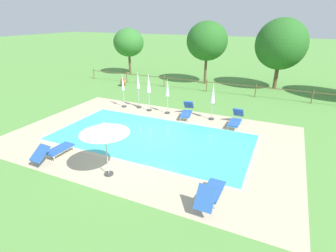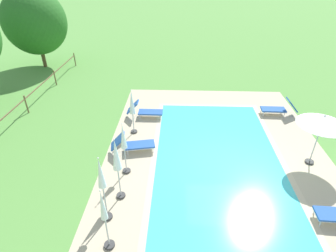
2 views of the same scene
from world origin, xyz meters
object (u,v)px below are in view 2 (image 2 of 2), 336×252
tree_west_mid (35,22)px  sun_lounger_north_near_steps (134,144)px  patio_umbrella_open_foreground (323,121)px  patio_umbrella_closed_row_east (116,159)px  sun_lounger_north_mid (279,108)px  patio_umbrella_closed_row_west (124,141)px  patio_umbrella_closed_row_centre (104,213)px  sun_lounger_north_far (145,111)px  patio_umbrella_closed_row_mid_east (101,179)px  patio_umbrella_closed_row_mid_west (132,105)px

tree_west_mid → sun_lounger_north_near_steps: bearing=-141.5°
patio_umbrella_open_foreground → patio_umbrella_closed_row_east: 7.90m
sun_lounger_north_mid → patio_umbrella_closed_row_west: bearing=124.1°
patio_umbrella_open_foreground → patio_umbrella_closed_row_centre: size_ratio=1.01×
patio_umbrella_open_foreground → sun_lounger_north_near_steps: bearing=86.1°
sun_lounger_north_near_steps → patio_umbrella_closed_row_centre: 4.86m
sun_lounger_north_mid → sun_lounger_north_far: 7.27m
sun_lounger_north_mid → patio_umbrella_closed_row_mid_east: patio_umbrella_closed_row_mid_east is taller
sun_lounger_north_near_steps → tree_west_mid: bearing=38.5°
patio_umbrella_closed_row_mid_west → patio_umbrella_closed_row_east: patio_umbrella_closed_row_east is taller
patio_umbrella_closed_row_centre → tree_west_mid: size_ratio=0.39×
patio_umbrella_open_foreground → patio_umbrella_closed_row_mid_east: (-3.20, 7.83, -0.37)m
patio_umbrella_open_foreground → sun_lounger_north_mid: bearing=1.1°
sun_lounger_north_far → sun_lounger_north_mid: bearing=-85.3°
sun_lounger_north_near_steps → patio_umbrella_closed_row_centre: size_ratio=0.88×
patio_umbrella_closed_row_mid_east → sun_lounger_north_far: bearing=-4.2°
patio_umbrella_closed_row_west → tree_west_mid: size_ratio=0.39×
sun_lounger_north_mid → patio_umbrella_closed_row_east: (-6.45, 7.49, 1.33)m
sun_lounger_north_near_steps → patio_umbrella_closed_row_mid_east: size_ratio=0.80×
sun_lounger_north_near_steps → patio_umbrella_open_foreground: size_ratio=0.87×
sun_lounger_north_near_steps → sun_lounger_north_far: bearing=-3.2°
sun_lounger_north_near_steps → patio_umbrella_closed_row_centre: (-4.75, 0.03, 1.02)m
sun_lounger_north_near_steps → patio_umbrella_closed_row_east: size_ratio=0.79×
sun_lounger_north_mid → patio_umbrella_open_foreground: size_ratio=0.82×
sun_lounger_north_far → patio_umbrella_closed_row_west: size_ratio=0.84×
sun_lounger_north_mid → sun_lounger_north_far: bearing=94.7°
sun_lounger_north_near_steps → sun_lounger_north_mid: (3.70, -7.42, 0.00)m
patio_umbrella_open_foreground → patio_umbrella_closed_row_centre: patio_umbrella_open_foreground is taller
patio_umbrella_closed_row_mid_west → tree_west_mid: bearing=42.0°
sun_lounger_north_mid → patio_umbrella_closed_row_mid_west: (-2.15, 7.65, 1.13)m
sun_lounger_north_far → tree_west_mid: (7.98, 9.01, 3.04)m
sun_lounger_north_near_steps → sun_lounger_north_far: size_ratio=1.04×
sun_lounger_north_far → patio_umbrella_closed_row_mid_east: bearing=175.8°
sun_lounger_north_mid → sun_lounger_north_near_steps: bearing=116.5°
patio_umbrella_closed_row_west → patio_umbrella_closed_row_mid_east: 2.33m
sun_lounger_north_far → patio_umbrella_closed_row_centre: (-7.86, 0.21, 1.02)m
sun_lounger_north_near_steps → patio_umbrella_closed_row_centre: patio_umbrella_closed_row_centre is taller
sun_lounger_north_mid → sun_lounger_north_far: size_ratio=0.99×
patio_umbrella_closed_row_west → sun_lounger_north_far: bearing=-3.4°
sun_lounger_north_far → patio_umbrella_closed_row_centre: size_ratio=0.84×
patio_umbrella_closed_row_east → tree_west_mid: tree_west_mid is taller
sun_lounger_north_mid → patio_umbrella_closed_row_mid_east: 10.80m
patio_umbrella_closed_row_mid_east → patio_umbrella_closed_row_west: bearing=-5.7°
patio_umbrella_open_foreground → patio_umbrella_closed_row_west: patio_umbrella_open_foreground is taller
patio_umbrella_closed_row_east → sun_lounger_north_mid: bearing=-49.3°
patio_umbrella_closed_row_mid_east → tree_west_mid: (14.80, 8.51, 1.75)m
patio_umbrella_closed_row_west → patio_umbrella_closed_row_mid_east: (-2.31, 0.23, 0.19)m
patio_umbrella_closed_row_mid_east → tree_west_mid: bearing=29.9°
sun_lounger_north_near_steps → sun_lounger_north_mid: bearing=-63.5°
sun_lounger_north_far → patio_umbrella_closed_row_west: patio_umbrella_closed_row_west is taller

